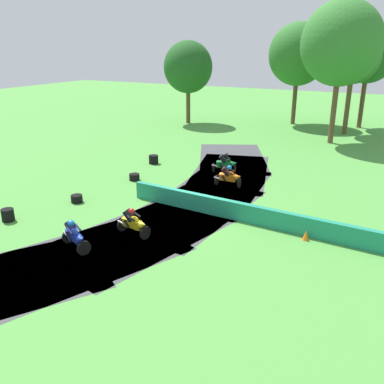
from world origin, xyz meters
name	(u,v)px	position (x,y,z in m)	size (l,w,h in m)	color
ground_plane	(192,209)	(0.00, 0.00, 0.00)	(120.00, 120.00, 0.00)	#4C933D
track_asphalt	(172,205)	(-1.22, 0.08, 0.00)	(10.43, 30.13, 0.01)	#3D3D42
safety_barrier	(298,224)	(5.51, -0.37, 0.45)	(0.30, 17.93, 0.90)	#1E8466
motorcycle_lead_blue	(75,235)	(-2.20, -6.08, 0.65)	(1.67, 1.22, 1.43)	black
motorcycle_chase_yellow	(133,222)	(-0.83, -3.91, 0.65)	(1.71, 0.96, 1.43)	black
motorcycle_trailing_orange	(229,176)	(0.30, 4.12, 0.65)	(1.68, 0.82, 1.43)	black
motorcycle_fourth_green	(225,164)	(-0.95, 6.55, 0.66)	(1.71, 1.04, 1.42)	black
tire_stack_near	(8,215)	(-7.10, -5.33, 0.30)	(0.58, 0.58, 0.60)	black
tire_stack_mid_a	(77,199)	(-5.91, -1.94, 0.20)	(0.61, 0.61, 0.40)	black
tire_stack_mid_b	(134,177)	(-5.38, 2.62, 0.20)	(0.63, 0.63, 0.40)	black
tire_stack_far	(154,159)	(-6.35, 6.35, 0.30)	(0.66, 0.66, 0.60)	black
traffic_cone	(306,235)	(5.97, -0.84, 0.22)	(0.28, 0.28, 0.44)	orange
tree_far_left	(341,43)	(3.54, 18.83, 8.01)	(6.36, 6.36, 11.37)	brown
tree_far_right	(298,54)	(-1.61, 26.26, 6.99)	(5.90, 5.90, 10.11)	brown
tree_mid_rise	(188,67)	(-11.68, 21.58, 5.73)	(5.00, 5.00, 8.37)	brown
tree_behind_barrier	(354,56)	(4.02, 23.45, 6.97)	(4.71, 4.71, 9.48)	brown
tree_distant	(369,53)	(4.88, 27.31, 7.14)	(5.39, 5.39, 10.00)	brown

